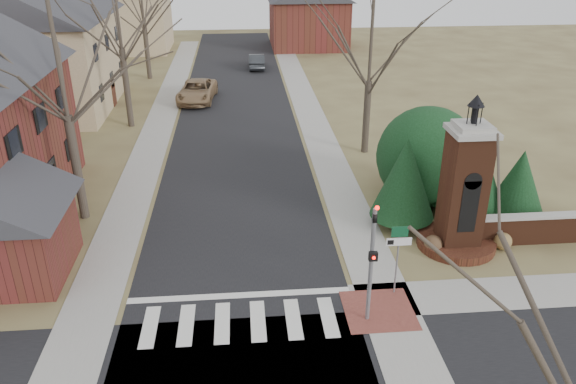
{
  "coord_description": "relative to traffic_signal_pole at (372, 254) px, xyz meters",
  "views": [
    {
      "loc": [
        0.27,
        -14.46,
        12.08
      ],
      "look_at": [
        2.08,
        6.0,
        2.31
      ],
      "focal_mm": 35.0,
      "sensor_mm": 36.0,
      "label": 1
    }
  ],
  "objects": [
    {
      "name": "evergreen_near",
      "position": [
        2.9,
        6.43,
        -0.29
      ],
      "size": [
        2.8,
        2.8,
        4.1
      ],
      "color": "#473D33",
      "rests_on": "ground"
    },
    {
      "name": "curb_apron",
      "position": [
        0.5,
        0.43,
        -2.57
      ],
      "size": [
        2.4,
        2.4,
        0.02
      ],
      "primitive_type": "cube",
      "color": "brown",
      "rests_on": "ground"
    },
    {
      "name": "evergreen_mid",
      "position": [
        6.2,
        7.63,
        0.01
      ],
      "size": [
        3.4,
        3.4,
        4.7
      ],
      "color": "#473D33",
      "rests_on": "ground"
    },
    {
      "name": "bare_tree_3",
      "position": [
        3.2,
        15.43,
        4.1
      ],
      "size": [
        7.0,
        7.0,
        9.7
      ],
      "color": "#473D33",
      "rests_on": "ground"
    },
    {
      "name": "garage_left",
      "position": [
        -12.82,
        3.92,
        -0.35
      ],
      "size": [
        4.8,
        4.8,
        4.29
      ],
      "color": "maroon",
      "rests_on": "ground"
    },
    {
      "name": "sign_post",
      "position": [
        1.29,
        1.41,
        -0.64
      ],
      "size": [
        0.9,
        0.07,
        2.75
      ],
      "color": "slate",
      "rests_on": "ground"
    },
    {
      "name": "evergreen_far",
      "position": [
        8.2,
        6.63,
        -0.69
      ],
      "size": [
        2.4,
        2.4,
        3.3
      ],
      "color": "#473D33",
      "rests_on": "ground"
    },
    {
      "name": "crosswalk_zone",
      "position": [
        -4.3,
        0.23,
        -2.58
      ],
      "size": [
        8.0,
        2.2,
        0.02
      ],
      "primitive_type": "cube",
      "color": "silver",
      "rests_on": "ground"
    },
    {
      "name": "house_stucco_left",
      "position": [
        -17.8,
        26.42,
        2.01
      ],
      "size": [
        9.8,
        12.8,
        9.28
      ],
      "color": "tan",
      "rests_on": "ground"
    },
    {
      "name": "dry_shrub_right",
      "position": [
        6.52,
        4.03,
        -2.22
      ],
      "size": [
        0.73,
        0.73,
        0.73
      ],
      "primitive_type": "sphere",
      "color": "olive",
      "rests_on": "ground"
    },
    {
      "name": "pickup_truck",
      "position": [
        -7.24,
        27.02,
        -1.83
      ],
      "size": [
        3.1,
        5.7,
        1.52
      ],
      "primitive_type": "imported",
      "rotation": [
        0.0,
        0.0,
        -0.11
      ],
      "color": "#987853",
      "rests_on": "ground"
    },
    {
      "name": "distant_car",
      "position": [
        -2.34,
        37.41,
        -1.92
      ],
      "size": [
        1.46,
        4.06,
        1.33
      ],
      "primitive_type": "imported",
      "rotation": [
        0.0,
        0.0,
        3.13
      ],
      "color": "#2D3034",
      "rests_on": "ground"
    },
    {
      "name": "brick_gate_monument",
      "position": [
        4.7,
        4.42,
        -0.42
      ],
      "size": [
        3.2,
        3.2,
        6.47
      ],
      "color": "#4F2717",
      "rests_on": "ground"
    },
    {
      "name": "evergreen_mass",
      "position": [
        4.7,
        8.93,
        -0.19
      ],
      "size": [
        4.8,
        4.8,
        4.8
      ],
      "primitive_type": "sphere",
      "color": "black",
      "rests_on": "ground"
    },
    {
      "name": "house_distant_right",
      "position": [
        3.69,
        47.42,
        1.06
      ],
      "size": [
        8.8,
        8.8,
        7.3
      ],
      "color": "maroon",
      "rests_on": "ground"
    },
    {
      "name": "ground",
      "position": [
        -4.3,
        -0.57,
        -2.59
      ],
      "size": [
        120.0,
        120.0,
        0.0
      ],
      "primitive_type": "plane",
      "color": "brown",
      "rests_on": "ground"
    },
    {
      "name": "brick_garden_wall",
      "position": [
        9.2,
        4.43,
        -1.93
      ],
      "size": [
        7.5,
        0.5,
        1.3
      ],
      "color": "#4F2717",
      "rests_on": "ground"
    },
    {
      "name": "traffic_signal_pole",
      "position": [
        0.0,
        0.0,
        0.0
      ],
      "size": [
        0.28,
        0.41,
        4.5
      ],
      "color": "slate",
      "rests_on": "ground"
    },
    {
      "name": "stop_bar",
      "position": [
        -4.3,
        1.73,
        -2.58
      ],
      "size": [
        8.0,
        0.35,
        0.02
      ],
      "primitive_type": "cube",
      "color": "silver",
      "rests_on": "ground"
    },
    {
      "name": "main_street",
      "position": [
        -4.3,
        21.43,
        -2.58
      ],
      "size": [
        8.0,
        70.0,
        0.01
      ],
      "primitive_type": "cube",
      "color": "black",
      "rests_on": "ground"
    },
    {
      "name": "sidewalk_right_main",
      "position": [
        0.9,
        21.43,
        -2.58
      ],
      "size": [
        2.0,
        60.0,
        0.02
      ],
      "primitive_type": "cube",
      "color": "gray",
      "rests_on": "ground"
    },
    {
      "name": "dry_shrub_left",
      "position": [
        3.58,
        4.03,
        -2.21
      ],
      "size": [
        0.76,
        0.76,
        0.76
      ],
      "primitive_type": "sphere",
      "color": "brown",
      "rests_on": "ground"
    },
    {
      "name": "house_distant_left",
      "position": [
        -16.31,
        47.42,
        1.66
      ],
      "size": [
        10.8,
        8.8,
        8.53
      ],
      "color": "tan",
      "rests_on": "ground"
    },
    {
      "name": "sidewalk_left",
      "position": [
        -9.5,
        21.43,
        -2.58
      ],
      "size": [
        2.0,
        60.0,
        0.02
      ],
      "primitive_type": "cube",
      "color": "gray",
      "rests_on": "ground"
    },
    {
      "name": "bare_tree_0",
      "position": [
        -11.3,
        8.43,
        5.11
      ],
      "size": [
        8.05,
        8.05,
        11.15
      ],
      "color": "#473D33",
      "rests_on": "ground"
    },
    {
      "name": "bare_tree_1",
      "position": [
        -11.3,
        21.43,
        5.44
      ],
      "size": [
        8.4,
        8.4,
        11.64
      ],
      "color": "#473D33",
      "rests_on": "ground"
    }
  ]
}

